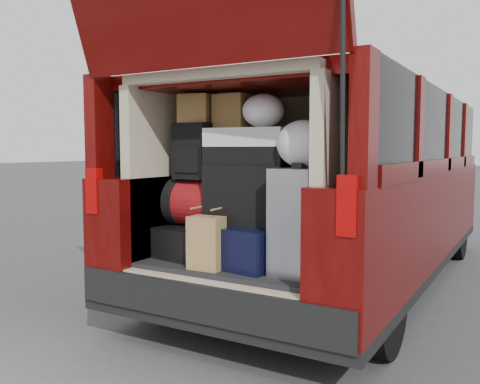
% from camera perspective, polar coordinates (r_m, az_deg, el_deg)
% --- Properties ---
extents(ground, '(80.00, 80.00, 0.00)m').
position_cam_1_polar(ground, '(3.42, -0.86, -17.35)').
color(ground, '#3A3A3C').
rests_on(ground, ground).
extents(minivan, '(1.90, 5.35, 2.77)m').
position_cam_1_polar(minivan, '(4.86, 10.56, 0.27)').
color(minivan, black).
rests_on(minivan, ground).
extents(load_floor, '(1.24, 1.05, 0.55)m').
position_cam_1_polar(load_floor, '(3.56, 1.49, -11.79)').
color(load_floor, black).
rests_on(load_floor, ground).
extents(black_hardshell, '(0.47, 0.58, 0.21)m').
position_cam_1_polar(black_hardshell, '(3.56, -4.74, -5.47)').
color(black_hardshell, black).
rests_on(black_hardshell, load_floor).
extents(navy_hardshell, '(0.57, 0.66, 0.26)m').
position_cam_1_polar(navy_hardshell, '(3.31, 1.61, -5.83)').
color(navy_hardshell, black).
rests_on(navy_hardshell, load_floor).
extents(silver_roller, '(0.29, 0.44, 0.63)m').
position_cam_1_polar(silver_roller, '(3.06, 7.11, -3.23)').
color(silver_roller, silver).
rests_on(silver_roller, load_floor).
extents(kraft_bag, '(0.22, 0.15, 0.33)m').
position_cam_1_polar(kraft_bag, '(3.16, -3.80, -5.73)').
color(kraft_bag, tan).
rests_on(kraft_bag, load_floor).
extents(red_duffel, '(0.51, 0.34, 0.33)m').
position_cam_1_polar(red_duffel, '(3.50, -3.97, -1.20)').
color(red_duffel, maroon).
rests_on(red_duffel, black_hardshell).
extents(black_soft_case, '(0.55, 0.36, 0.38)m').
position_cam_1_polar(black_soft_case, '(3.30, 1.05, -0.27)').
color(black_soft_case, black).
rests_on(black_soft_case, navy_hardshell).
extents(backpack, '(0.27, 0.17, 0.38)m').
position_cam_1_polar(backpack, '(3.48, -5.16, 4.59)').
color(backpack, black).
rests_on(backpack, red_duffel).
extents(twotone_duffel, '(0.56, 0.33, 0.24)m').
position_cam_1_polar(twotone_duffel, '(3.29, 0.98, 5.11)').
color(twotone_duffel, silver).
rests_on(twotone_duffel, black_soft_case).
extents(grocery_sack_lower, '(0.24, 0.21, 0.19)m').
position_cam_1_polar(grocery_sack_lower, '(3.52, -4.91, 9.27)').
color(grocery_sack_lower, olive).
rests_on(grocery_sack_lower, backpack).
extents(grocery_sack_upper, '(0.23, 0.19, 0.23)m').
position_cam_1_polar(grocery_sack_upper, '(3.45, -0.77, 8.99)').
color(grocery_sack_upper, olive).
rests_on(grocery_sack_upper, twotone_duffel).
extents(plastic_bag_center, '(0.30, 0.28, 0.22)m').
position_cam_1_polar(plastic_bag_center, '(3.29, 2.63, 9.10)').
color(plastic_bag_center, white).
rests_on(plastic_bag_center, twotone_duffel).
extents(plastic_bag_right, '(0.37, 0.35, 0.28)m').
position_cam_1_polar(plastic_bag_right, '(3.05, 7.18, 5.38)').
color(plastic_bag_right, white).
rests_on(plastic_bag_right, silver_roller).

